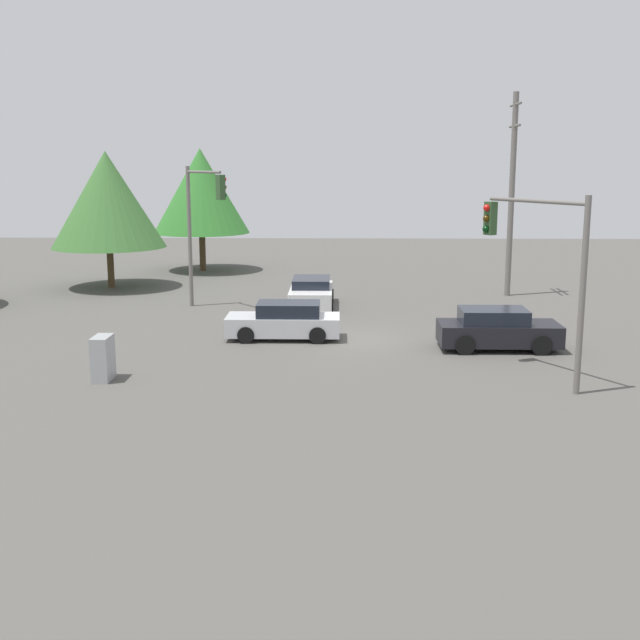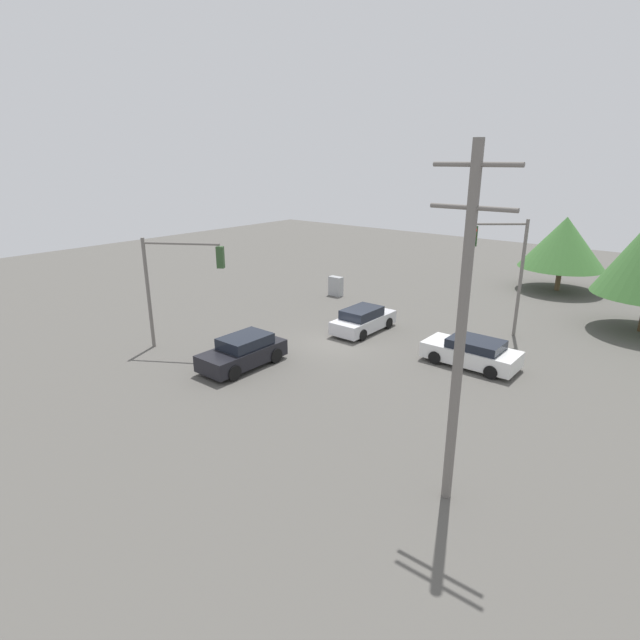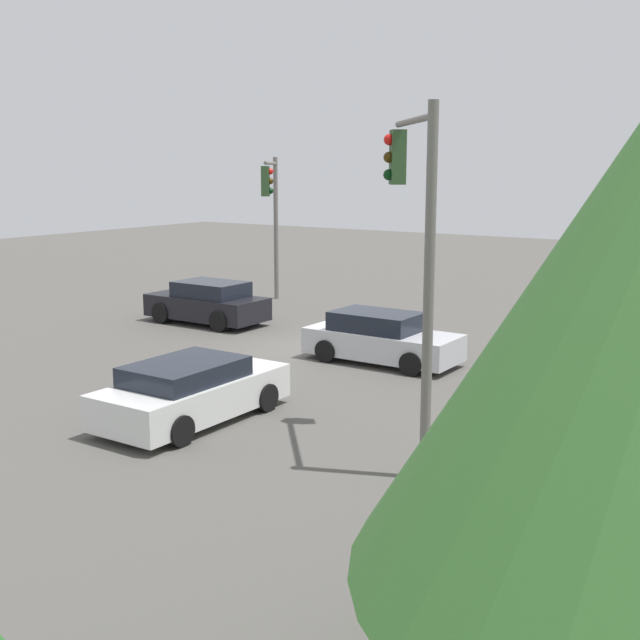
% 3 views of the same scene
% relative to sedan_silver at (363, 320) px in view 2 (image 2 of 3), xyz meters
% --- Properties ---
extents(ground_plane, '(80.00, 80.00, 0.00)m').
position_rel_sedan_silver_xyz_m(ground_plane, '(0.03, 2.44, -0.67)').
color(ground_plane, '#54514C').
extents(sedan_silver, '(1.87, 4.26, 1.40)m').
position_rel_sedan_silver_xyz_m(sedan_silver, '(0.00, 0.00, 0.00)').
color(sedan_silver, silver).
rests_on(sedan_silver, ground_plane).
extents(sedan_dark, '(1.97, 4.25, 1.47)m').
position_rel_sedan_silver_xyz_m(sedan_dark, '(1.53, 7.70, 0.04)').
color(sedan_dark, black).
rests_on(sedan_dark, ground_plane).
extents(sedan_white, '(4.40, 2.04, 1.33)m').
position_rel_sedan_silver_xyz_m(sedan_white, '(-6.75, 0.78, -0.02)').
color(sedan_white, silver).
rests_on(sedan_white, ground_plane).
extents(traffic_signal_main, '(2.43, 2.11, 6.38)m').
position_rel_sedan_silver_xyz_m(traffic_signal_main, '(-6.04, -4.05, 3.64)').
color(traffic_signal_main, slate).
rests_on(traffic_signal_main, ground_plane).
extents(traffic_signal_cross, '(3.62, 2.40, 5.69)m').
position_rel_sedan_silver_xyz_m(traffic_signal_cross, '(5.68, 8.03, 3.26)').
color(traffic_signal_cross, slate).
rests_on(traffic_signal_cross, ground_plane).
extents(utility_pole_tall, '(2.20, 0.28, 9.85)m').
position_rel_sedan_silver_xyz_m(utility_pole_tall, '(-10.17, 10.47, 4.55)').
color(utility_pole_tall, slate).
rests_on(utility_pole_tall, ground_plane).
extents(electrical_cabinet, '(1.00, 0.51, 1.37)m').
position_rel_sedan_silver_xyz_m(electrical_cabinet, '(5.94, -5.17, 0.02)').
color(electrical_cabinet, '#9EA0A3').
rests_on(electrical_cabinet, ground_plane).
extents(tree_left, '(5.98, 5.98, 5.40)m').
position_rel_sedan_silver_xyz_m(tree_left, '(-5.93, -16.86, 2.88)').
color(tree_left, brown).
rests_on(tree_left, ground_plane).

